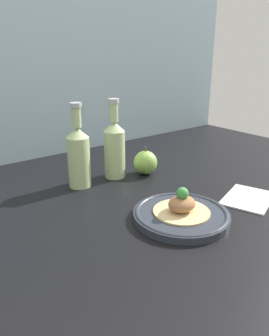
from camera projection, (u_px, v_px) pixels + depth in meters
ground_plane at (133, 212)px, 84.98cm from camera, size 180.00×110.00×4.00cm
wall_backsplash at (37, 42)px, 110.55cm from camera, size 180.00×3.00×80.00cm
plate at (181, 215)px, 76.82cm from camera, size 22.67×22.67×2.10cm
plated_food at (182, 205)px, 75.97cm from camera, size 13.36×13.36×6.30cm
cider_bottle_left at (79, 155)px, 92.82cm from camera, size 6.46×6.46×24.24cm
cider_bottle_right at (115, 147)px, 99.89cm from camera, size 6.46×6.46×24.24cm
apple at (145, 163)px, 104.11cm from camera, size 7.58×7.58×9.03cm
napkin at (248, 198)px, 87.33cm from camera, size 18.24×15.76×0.80cm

